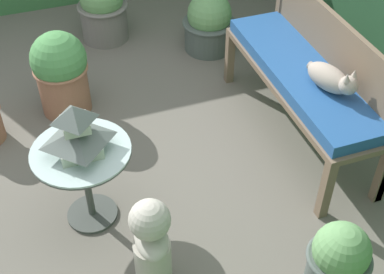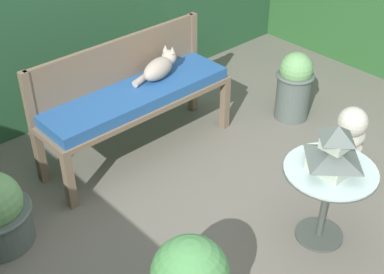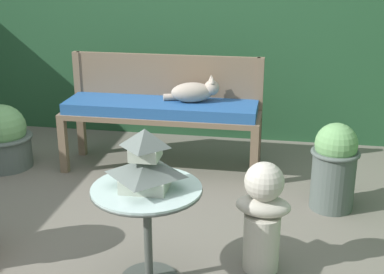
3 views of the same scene
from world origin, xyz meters
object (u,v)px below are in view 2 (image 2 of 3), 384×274
(cat, at_px, (159,67))
(pagoda_birdhouse, at_px, (334,151))
(garden_bench, at_px, (137,100))
(patio_table, at_px, (328,185))
(potted_plant_path_edge, at_px, (294,85))
(garden_bust, at_px, (348,145))

(cat, xyz_separation_m, pagoda_birdhouse, (0.02, -1.58, 0.04))
(garden_bench, bearing_deg, pagoda_birdhouse, -79.61)
(patio_table, xyz_separation_m, potted_plant_path_edge, (1.02, 1.06, -0.12))
(patio_table, relative_size, garden_bust, 0.90)
(potted_plant_path_edge, bearing_deg, pagoda_birdhouse, -133.95)
(patio_table, distance_m, garden_bust, 0.63)
(garden_bench, xyz_separation_m, pagoda_birdhouse, (0.28, -1.54, 0.20))
(garden_bench, relative_size, patio_table, 2.74)
(cat, distance_m, garden_bust, 1.51)
(cat, bearing_deg, potted_plant_path_edge, -43.23)
(patio_table, relative_size, pagoda_birdhouse, 1.83)
(garden_bench, bearing_deg, patio_table, -79.61)
(cat, relative_size, patio_table, 0.77)
(garden_bust, relative_size, potted_plant_path_edge, 1.04)
(cat, xyz_separation_m, garden_bust, (0.60, -1.35, -0.32))
(cat, relative_size, garden_bust, 0.70)
(garden_bench, height_order, cat, cat)
(pagoda_birdhouse, height_order, garden_bust, pagoda_birdhouse)
(patio_table, height_order, garden_bust, garden_bust)
(garden_bench, bearing_deg, garden_bust, -56.52)
(patio_table, bearing_deg, potted_plant_path_edge, 46.05)
(garden_bench, distance_m, garden_bust, 1.57)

